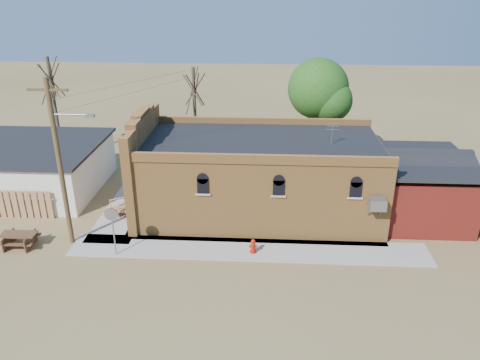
# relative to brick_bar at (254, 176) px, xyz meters

# --- Properties ---
(ground) EXTENTS (120.00, 120.00, 0.00)m
(ground) POSITION_rel_brick_bar_xyz_m (-1.64, -5.49, -2.34)
(ground) COLOR brown
(ground) RESTS_ON ground
(sidewalk_south) EXTENTS (19.00, 2.20, 0.08)m
(sidewalk_south) POSITION_rel_brick_bar_xyz_m (-0.14, -4.59, -2.30)
(sidewalk_south) COLOR #9E9991
(sidewalk_south) RESTS_ON ground
(sidewalk_west) EXTENTS (2.60, 10.00, 0.08)m
(sidewalk_west) POSITION_rel_brick_bar_xyz_m (-7.94, 0.51, -2.30)
(sidewalk_west) COLOR #9E9991
(sidewalk_west) RESTS_ON ground
(brick_bar) EXTENTS (16.40, 7.97, 6.30)m
(brick_bar) POSITION_rel_brick_bar_xyz_m (0.00, 0.00, 0.00)
(brick_bar) COLOR #BE7C3A
(brick_bar) RESTS_ON ground
(red_shed) EXTENTS (5.40, 6.40, 4.30)m
(red_shed) POSITION_rel_brick_bar_xyz_m (9.86, 0.01, -0.07)
(red_shed) COLOR #52190E
(red_shed) RESTS_ON ground
(wood_fence) EXTENTS (5.20, 0.10, 1.80)m
(wood_fence) POSITION_rel_brick_bar_xyz_m (-14.44, -1.69, -1.44)
(wood_fence) COLOR #A7714B
(wood_fence) RESTS_ON ground
(utility_pole) EXTENTS (3.12, 0.26, 9.00)m
(utility_pole) POSITION_rel_brick_bar_xyz_m (-9.79, -4.29, 2.43)
(utility_pole) COLOR #46341C
(utility_pole) RESTS_ON ground
(tree_bare_near) EXTENTS (2.80, 2.80, 7.65)m
(tree_bare_near) POSITION_rel_brick_bar_xyz_m (-4.64, 7.51, 3.62)
(tree_bare_near) COLOR #4E402C
(tree_bare_near) RESTS_ON ground
(tree_bare_far) EXTENTS (2.80, 2.80, 8.16)m
(tree_bare_far) POSITION_rel_brick_bar_xyz_m (-15.64, 8.51, 4.02)
(tree_bare_far) COLOR #4E402C
(tree_bare_far) RESTS_ON ground
(tree_leafy) EXTENTS (4.40, 4.40, 8.15)m
(tree_leafy) POSITION_rel_brick_bar_xyz_m (4.36, 8.01, 3.59)
(tree_leafy) COLOR #4E402C
(tree_leafy) RESTS_ON ground
(fire_hydrant) EXTENTS (0.45, 0.43, 0.78)m
(fire_hydrant) POSITION_rel_brick_bar_xyz_m (0.10, -4.92, -1.88)
(fire_hydrant) COLOR #AD1909
(fire_hydrant) RESTS_ON sidewalk_south
(stop_sign) EXTENTS (0.73, 0.09, 2.70)m
(stop_sign) POSITION_rel_brick_bar_xyz_m (-7.03, -5.49, -0.19)
(stop_sign) COLOR gray
(stop_sign) RESTS_ON sidewalk_south
(trash_barrel) EXTENTS (0.49, 0.49, 0.75)m
(trash_barrel) POSITION_rel_brick_bar_xyz_m (-6.94, -1.21, -1.89)
(trash_barrel) COLOR navy
(trash_barrel) RESTS_ON sidewalk_west
(picnic_table) EXTENTS (1.90, 1.49, 0.78)m
(picnic_table) POSITION_rel_brick_bar_xyz_m (-12.46, -4.88, -1.83)
(picnic_table) COLOR #543621
(picnic_table) RESTS_ON ground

